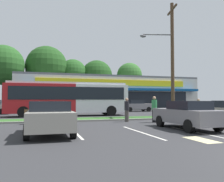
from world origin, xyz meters
TOP-DOWN VIEW (x-y plane):
  - grass_median at (0.00, 14.00)m, footprint 56.00×2.20m
  - curb_lip at (0.00, 12.78)m, footprint 56.00×0.24m
  - parking_stripe_0 at (-5.37, 7.51)m, footprint 0.12×4.80m
  - parking_stripe_1 at (-2.35, 6.46)m, footprint 0.12×4.80m
  - parking_stripe_2 at (0.18, 5.52)m, footprint 0.12×4.80m
  - parking_stripe_3 at (3.31, 7.76)m, footprint 0.12×4.80m
  - lot_arrow at (-0.97, 3.83)m, footprint 0.70×1.60m
  - storefront_building at (3.98, 36.15)m, footprint 29.50×13.65m
  - tree_left at (-13.66, 42.51)m, footprint 7.38×7.38m
  - tree_mid_left at (-6.04, 44.93)m, footprint 8.33×8.33m
  - tree_mid at (-0.64, 45.56)m, footprint 5.69×5.69m
  - tree_mid_right at (4.65, 45.91)m, footprint 6.80×6.80m
  - tree_right at (11.94, 44.89)m, footprint 5.65×5.65m
  - utility_pole at (3.89, 14.03)m, footprint 3.16×2.36m
  - city_bus at (-4.41, 19.09)m, footprint 11.56×2.83m
  - bus_stop_bench at (-7.16, 11.87)m, footprint 1.60×0.45m
  - car_0 at (-6.58, 6.86)m, footprint 1.98×4.22m
  - car_3 at (5.41, 25.37)m, footprint 4.32×1.91m
  - car_4 at (0.52, 6.90)m, footprint 1.87×4.48m
  - pedestrian_near_bench at (-1.10, 11.71)m, footprint 0.34×0.34m
  - pedestrian_by_pole at (5.44, 12.39)m, footprint 0.33×0.33m
  - pedestrian_far at (0.56, 10.72)m, footprint 0.36×0.36m

SIDE VIEW (x-z plane):
  - parking_stripe_0 at x=-5.37m, z-range 0.00..0.01m
  - parking_stripe_1 at x=-2.35m, z-range 0.00..0.01m
  - parking_stripe_2 at x=0.18m, z-range 0.00..0.01m
  - parking_stripe_3 at x=3.31m, z-range 0.00..0.01m
  - lot_arrow at x=-0.97m, z-range 0.00..0.01m
  - grass_median at x=0.00m, z-range 0.00..0.12m
  - curb_lip at x=0.00m, z-range 0.00..0.12m
  - bus_stop_bench at x=-7.16m, z-range 0.03..0.98m
  - car_4 at x=0.52m, z-range 0.03..1.53m
  - car_0 at x=-6.58m, z-range 0.03..1.52m
  - car_3 at x=5.41m, z-range 0.02..1.57m
  - pedestrian_by_pole at x=5.44m, z-range 0.00..1.66m
  - pedestrian_near_bench at x=-1.10m, z-range 0.00..1.69m
  - pedestrian_far at x=0.56m, z-range 0.00..1.81m
  - city_bus at x=-4.41m, z-range 0.14..3.39m
  - storefront_building at x=3.98m, z-range 0.00..5.46m
  - utility_pole at x=3.89m, z-range 0.35..10.47m
  - tree_mid_right at x=4.65m, z-range 1.74..12.04m
  - tree_right at x=11.94m, z-range 2.11..12.02m
  - tree_mid at x=-0.64m, z-range 2.23..12.44m
  - tree_left at x=-13.66m, z-range 2.12..13.76m
  - tree_mid_left at x=-6.04m, z-range 2.07..14.56m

